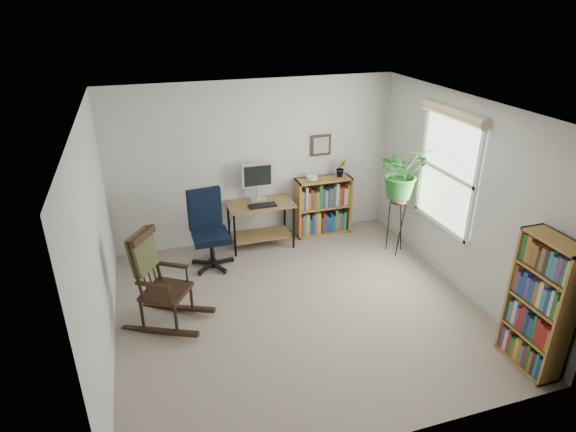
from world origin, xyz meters
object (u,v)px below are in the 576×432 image
object	(u,v)px
office_chair	(210,231)
low_bookshelf	(323,206)
desk	(261,224)
rocking_chair	(165,279)
tall_bookshelf	(540,305)

from	to	relation	value
office_chair	low_bookshelf	world-z (taller)	office_chair
desk	office_chair	size ratio (longest dim) A/B	0.87
rocking_chair	low_bookshelf	xyz separation A→B (m)	(2.51, 1.62, -0.12)
low_bookshelf	desk	bearing A→B (deg)	-173.34
office_chair	rocking_chair	size ratio (longest dim) A/B	0.95
rocking_chair	tall_bookshelf	size ratio (longest dim) A/B	0.80
desk	office_chair	world-z (taller)	office_chair
low_bookshelf	tall_bookshelf	bearing A→B (deg)	-75.20
office_chair	rocking_chair	xyz separation A→B (m)	(-0.68, -1.10, 0.03)
tall_bookshelf	office_chair	bearing A→B (deg)	133.27
office_chair	tall_bookshelf	world-z (taller)	tall_bookshelf
desk	rocking_chair	world-z (taller)	rocking_chair
tall_bookshelf	desk	bearing A→B (deg)	120.33
desk	rocking_chair	bearing A→B (deg)	-134.66
rocking_chair	tall_bookshelf	distance (m)	3.86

